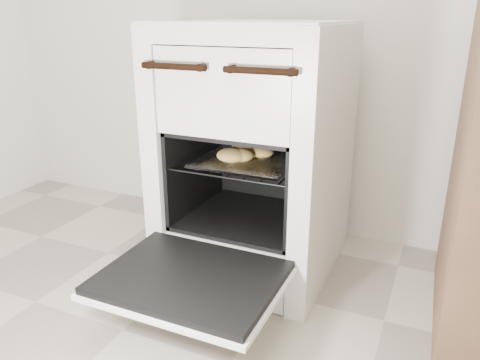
% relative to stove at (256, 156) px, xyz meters
% --- Properties ---
extents(stove, '(0.53, 0.59, 0.82)m').
position_rel_stove_xyz_m(stove, '(0.00, 0.00, 0.00)').
color(stove, silver).
rests_on(stove, ground).
extents(oven_door, '(0.48, 0.37, 0.03)m').
position_rel_stove_xyz_m(oven_door, '(0.00, -0.45, -0.22)').
color(oven_door, black).
rests_on(oven_door, stove).
extents(oven_rack, '(0.39, 0.37, 0.01)m').
position_rel_stove_xyz_m(oven_rack, '(0.00, -0.06, -0.00)').
color(oven_rack, black).
rests_on(oven_rack, stove).
extents(foil_sheet, '(0.30, 0.27, 0.01)m').
position_rel_stove_xyz_m(foil_sheet, '(0.00, -0.08, 0.00)').
color(foil_sheet, white).
rests_on(foil_sheet, oven_rack).
extents(baked_rolls, '(0.18, 0.23, 0.04)m').
position_rel_stove_xyz_m(baked_rolls, '(-0.02, -0.06, 0.03)').
color(baked_rolls, tan).
rests_on(baked_rolls, foil_sheet).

